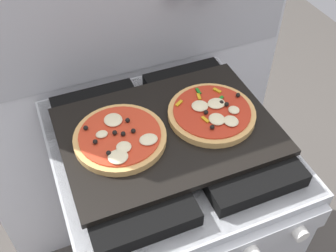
% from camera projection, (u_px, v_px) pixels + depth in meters
% --- Properties ---
extents(kitchen_backsplash, '(1.10, 0.09, 1.55)m').
position_uv_depth(kitchen_backsplash, '(131.00, 89.00, 1.32)').
color(kitchen_backsplash, silver).
rests_on(kitchen_backsplash, ground_plane).
extents(stove, '(0.60, 0.64, 0.90)m').
position_uv_depth(stove, '(168.00, 226.00, 1.34)').
color(stove, '#B7BABF').
rests_on(stove, ground_plane).
extents(baking_tray, '(0.54, 0.38, 0.02)m').
position_uv_depth(baking_tray, '(168.00, 131.00, 1.02)').
color(baking_tray, black).
rests_on(baking_tray, stove).
extents(pizza_left, '(0.23, 0.23, 0.03)m').
position_uv_depth(pizza_left, '(120.00, 137.00, 0.97)').
color(pizza_left, tan).
rests_on(pizza_left, baking_tray).
extents(pizza_right, '(0.23, 0.23, 0.03)m').
position_uv_depth(pizza_right, '(211.00, 112.00, 1.04)').
color(pizza_right, tan).
rests_on(pizza_right, baking_tray).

